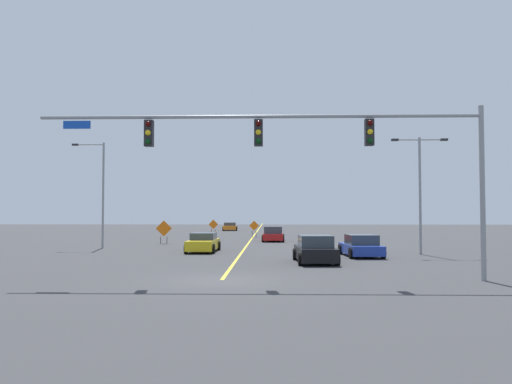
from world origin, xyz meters
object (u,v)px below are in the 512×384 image
at_px(car_black_far, 315,250).
at_px(car_blue_passing, 361,246).
at_px(car_orange_distant, 230,227).
at_px(construction_sign_left_shoulder, 254,227).
at_px(construction_sign_right_shoulder, 164,229).
at_px(construction_sign_median_far, 213,225).
at_px(street_lamp_mid_right, 420,184).
at_px(traffic_signal_assembly, 313,143).
at_px(car_yellow_mid, 203,243).
at_px(street_lamp_mid_left, 100,189).
at_px(car_red_approaching, 273,234).

bearing_deg(car_black_far, car_blue_passing, 52.19).
height_order(car_black_far, car_orange_distant, car_black_far).
relative_size(construction_sign_left_shoulder, construction_sign_right_shoulder, 0.90).
bearing_deg(construction_sign_left_shoulder, construction_sign_right_shoulder, -121.57).
bearing_deg(construction_sign_median_far, street_lamp_mid_right, -58.93).
relative_size(traffic_signal_assembly, construction_sign_right_shoulder, 8.81).
height_order(car_black_far, car_yellow_mid, car_black_far).
xyz_separation_m(construction_sign_right_shoulder, car_orange_distant, (3.13, 33.36, -0.65)).
bearing_deg(car_black_far, construction_sign_right_shoulder, 124.18).
bearing_deg(construction_sign_left_shoulder, car_blue_passing, -73.91).
height_order(car_blue_passing, car_orange_distant, car_blue_passing).
bearing_deg(car_orange_distant, construction_sign_median_far, -91.71).
bearing_deg(car_blue_passing, construction_sign_median_far, 113.04).
height_order(construction_sign_right_shoulder, car_yellow_mid, construction_sign_right_shoulder).
bearing_deg(construction_sign_right_shoulder, car_yellow_mid, -63.78).
bearing_deg(car_orange_distant, street_lamp_mid_left, -99.65).
height_order(traffic_signal_assembly, construction_sign_left_shoulder, traffic_signal_assembly).
bearing_deg(construction_sign_right_shoulder, car_red_approaching, 21.92).
distance_m(car_black_far, car_blue_passing, 5.08).
xyz_separation_m(street_lamp_mid_left, construction_sign_median_far, (6.16, 21.38, -3.24)).
xyz_separation_m(car_red_approaching, car_yellow_mid, (-4.83, -13.22, -0.06)).
relative_size(car_blue_passing, car_red_approaching, 1.01).
xyz_separation_m(street_lamp_mid_left, car_red_approaching, (13.03, 9.83, -3.77)).
bearing_deg(car_black_far, street_lamp_mid_left, 144.00).
relative_size(street_lamp_mid_left, car_black_far, 1.73).
height_order(street_lamp_mid_right, car_yellow_mid, street_lamp_mid_right).
height_order(construction_sign_left_shoulder, car_black_far, construction_sign_left_shoulder).
height_order(street_lamp_mid_right, car_orange_distant, street_lamp_mid_right).
bearing_deg(construction_sign_left_shoulder, car_red_approaching, -76.15).
xyz_separation_m(construction_sign_left_shoulder, construction_sign_median_far, (-4.83, 3.29, 0.06)).
height_order(traffic_signal_assembly, construction_sign_right_shoulder, traffic_signal_assembly).
distance_m(street_lamp_mid_left, car_yellow_mid, 9.67).
bearing_deg(car_blue_passing, car_orange_distant, 103.96).
height_order(construction_sign_median_far, car_yellow_mid, construction_sign_median_far).
bearing_deg(car_yellow_mid, construction_sign_left_shoulder, 82.61).
bearing_deg(car_orange_distant, car_black_far, -80.52).
xyz_separation_m(street_lamp_mid_left, car_yellow_mid, (8.20, -3.39, -3.83)).
bearing_deg(street_lamp_mid_left, construction_sign_median_far, 73.92).
xyz_separation_m(street_lamp_mid_right, street_lamp_mid_left, (-22.27, 5.34, -0.02)).
distance_m(construction_sign_median_far, car_yellow_mid, 24.86).
relative_size(street_lamp_mid_right, car_yellow_mid, 1.61).
bearing_deg(construction_sign_right_shoulder, car_black_far, -55.82).
bearing_deg(car_black_far, construction_sign_median_far, 105.45).
bearing_deg(traffic_signal_assembly, car_black_far, 84.71).
bearing_deg(construction_sign_right_shoulder, street_lamp_mid_left, -120.65).
bearing_deg(car_orange_distant, street_lamp_mid_right, -70.81).
bearing_deg(car_red_approaching, construction_sign_left_shoulder, 103.85).
distance_m(car_black_far, car_orange_distant, 51.05).
height_order(street_lamp_mid_right, car_red_approaching, street_lamp_mid_right).
bearing_deg(street_lamp_mid_left, traffic_signal_assembly, -51.48).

